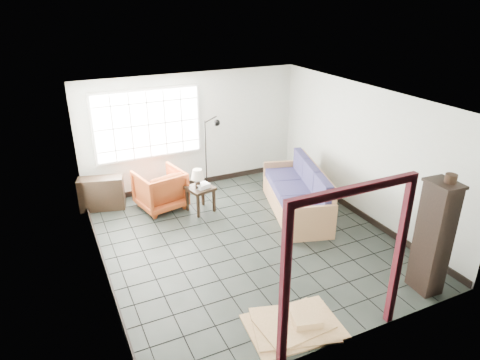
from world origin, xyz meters
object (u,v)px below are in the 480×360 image
futon_sofa (299,196)px  armchair (160,187)px  tall_shelf (433,237)px  side_table (200,191)px

futon_sofa → armchair: 2.87m
tall_shelf → armchair: bearing=127.6°
side_table → futon_sofa: bearing=-26.7°
futon_sofa → side_table: futon_sofa is taller
futon_sofa → tall_shelf: 3.00m
futon_sofa → side_table: (-1.80, 0.91, 0.07)m
side_table → armchair: bearing=143.8°
futon_sofa → tall_shelf: size_ratio=1.39×
side_table → tall_shelf: tall_shelf is taller
futon_sofa → tall_shelf: bearing=-66.0°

